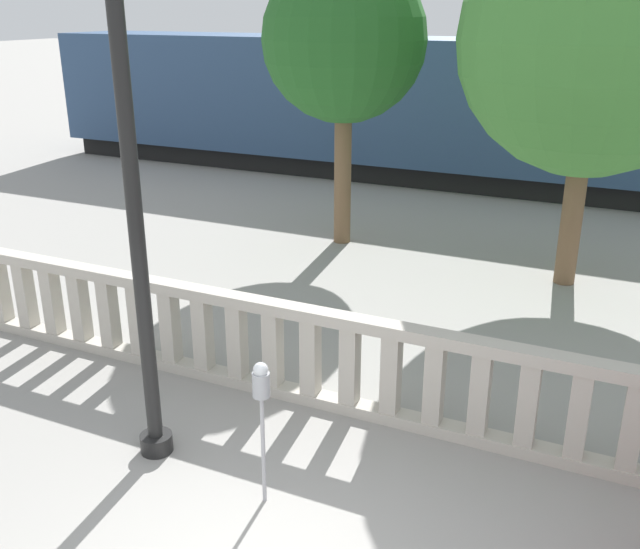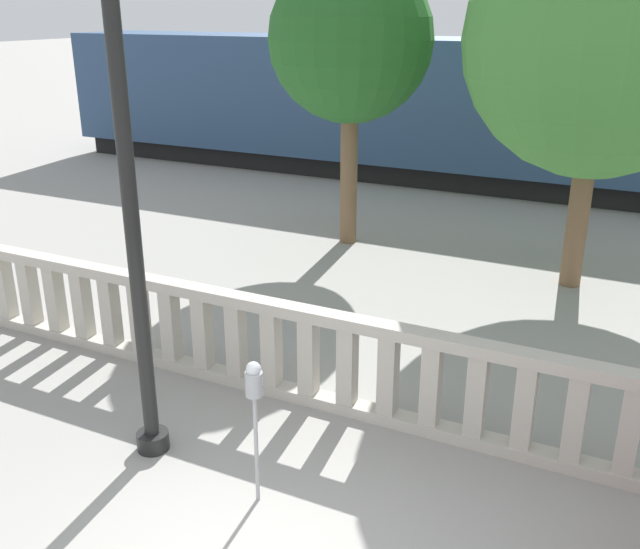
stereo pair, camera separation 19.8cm
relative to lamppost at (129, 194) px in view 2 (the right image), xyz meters
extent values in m
cube|color=#BCB5A8|center=(2.08, 1.62, -2.77)|extent=(12.80, 0.24, 0.14)
cube|color=#BCB5A8|center=(2.08, 1.62, -1.68)|extent=(12.80, 0.24, 0.14)
cube|color=#BCB5A8|center=(-3.99, 1.62, -2.23)|extent=(0.20, 0.20, 0.96)
cube|color=#BCB5A8|center=(-3.48, 1.62, -2.23)|extent=(0.20, 0.20, 0.96)
cube|color=#BCB5A8|center=(-2.98, 1.62, -2.23)|extent=(0.20, 0.20, 0.96)
cube|color=#BCB5A8|center=(-2.47, 1.62, -2.23)|extent=(0.20, 0.20, 0.96)
cube|color=#BCB5A8|center=(-1.96, 1.62, -2.23)|extent=(0.20, 0.20, 0.96)
cube|color=#BCB5A8|center=(-1.46, 1.62, -2.23)|extent=(0.20, 0.20, 0.96)
cube|color=#BCB5A8|center=(-0.95, 1.62, -2.23)|extent=(0.20, 0.20, 0.96)
cube|color=#BCB5A8|center=(-0.45, 1.62, -2.23)|extent=(0.20, 0.20, 0.96)
cube|color=#BCB5A8|center=(0.06, 1.62, -2.23)|extent=(0.20, 0.20, 0.96)
cube|color=#BCB5A8|center=(0.56, 1.62, -2.23)|extent=(0.20, 0.20, 0.96)
cube|color=#BCB5A8|center=(1.07, 1.62, -2.23)|extent=(0.20, 0.20, 0.96)
cube|color=#BCB5A8|center=(1.58, 1.62, -2.23)|extent=(0.20, 0.20, 0.96)
cube|color=#BCB5A8|center=(2.08, 1.62, -2.23)|extent=(0.20, 0.20, 0.96)
cube|color=#BCB5A8|center=(2.59, 1.62, -2.23)|extent=(0.20, 0.20, 0.96)
cube|color=#BCB5A8|center=(3.09, 1.62, -2.23)|extent=(0.20, 0.20, 0.96)
cube|color=#BCB5A8|center=(3.60, 1.62, -2.23)|extent=(0.20, 0.20, 0.96)
cube|color=#BCB5A8|center=(4.11, 1.62, -2.23)|extent=(0.20, 0.20, 0.96)
cube|color=#BCB5A8|center=(4.61, 1.62, -2.23)|extent=(0.20, 0.20, 0.96)
cylinder|color=black|center=(0.00, 0.00, -2.74)|extent=(0.35, 0.35, 0.20)
cylinder|color=black|center=(0.00, 0.00, -0.10)|extent=(0.16, 0.16, 5.09)
cylinder|color=#99999E|center=(1.46, -0.23, -2.26)|extent=(0.04, 0.04, 1.16)
cylinder|color=gray|center=(1.46, -0.23, -1.56)|extent=(0.17, 0.17, 0.24)
sphere|color=#B2B7BC|center=(1.46, -0.23, -1.41)|extent=(0.14, 0.14, 0.14)
cube|color=black|center=(1.00, 13.59, -2.57)|extent=(26.67, 2.15, 0.55)
cube|color=navy|center=(1.00, 13.59, -0.70)|extent=(27.21, 2.69, 3.18)
cylinder|color=brown|center=(-1.08, 7.57, -1.45)|extent=(0.34, 0.34, 2.78)
sphere|color=#235B23|center=(-1.08, 7.57, 1.09)|extent=(3.07, 3.07, 3.07)
cylinder|color=brown|center=(3.34, 7.09, -1.63)|extent=(0.35, 0.35, 2.43)
sphere|color=#428438|center=(3.34, 7.09, 1.18)|extent=(4.24, 4.24, 4.24)
camera|label=1|loc=(4.36, -5.19, 1.67)|focal=40.00mm
camera|label=2|loc=(4.54, -5.10, 1.67)|focal=40.00mm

